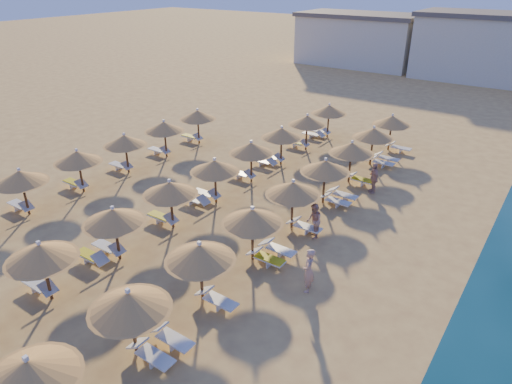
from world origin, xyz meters
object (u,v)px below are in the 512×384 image
Objects in this scene: parasol_row_east at (274,203)px; parasol_row_west at (194,177)px; beachgoer_a at (308,270)px; beachgoer_b at (314,221)px; beachgoer_c at (374,178)px.

parasol_row_east is 1.00× the size of parasol_row_west.
beachgoer_b is at bearing -176.66° from beachgoer_a.
beachgoer_b is 0.92× the size of beachgoer_a.
parasol_row_west is 10.17m from beachgoer_c.
beachgoer_c is (1.72, 7.73, -1.20)m from parasol_row_east.
parasol_row_west is 8.19m from beachgoer_a.
parasol_row_west is 18.85× the size of beachgoer_b.
parasol_row_east is 3.90m from beachgoer_a.
beachgoer_b is 4.06m from beachgoer_a.
beachgoer_c reaches higher than beachgoer_b.
parasol_row_west reaches higher than beachgoer_a.
beachgoer_a is (1.75, -3.66, 0.08)m from beachgoer_b.
beachgoer_a is at bearing -35.72° from parasol_row_east.
beachgoer_a reaches higher than beachgoer_b.
beachgoer_a is (7.81, -2.18, -1.15)m from parasol_row_west.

